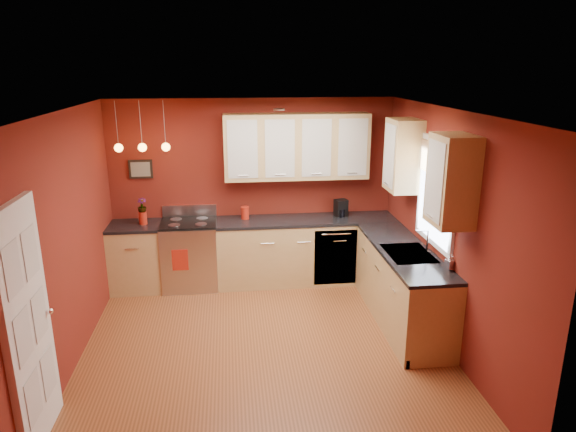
{
  "coord_description": "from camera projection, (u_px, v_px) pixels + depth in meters",
  "views": [
    {
      "loc": [
        -0.33,
        -5.07,
        3.04
      ],
      "look_at": [
        0.37,
        1.0,
        1.23
      ],
      "focal_mm": 32.0,
      "sensor_mm": 36.0,
      "label": 1
    }
  ],
  "objects": [
    {
      "name": "upper_cabinets_back",
      "position": [
        297.0,
        146.0,
        7.08
      ],
      "size": [
        2.0,
        0.35,
        0.9
      ],
      "primitive_type": "cube",
      "color": "tan",
      "rests_on": "wall_back"
    },
    {
      "name": "floor",
      "position": [
        265.0,
        347.0,
        5.73
      ],
      "size": [
        4.2,
        4.2,
        0.0
      ],
      "primitive_type": "plane",
      "color": "brown",
      "rests_on": "ground"
    },
    {
      "name": "sink",
      "position": [
        409.0,
        255.0,
        5.95
      ],
      "size": [
        0.5,
        0.7,
        0.33
      ],
      "color": "#939398",
      "rests_on": "counter_right"
    },
    {
      "name": "window",
      "position": [
        437.0,
        190.0,
        5.76
      ],
      "size": [
        0.06,
        1.02,
        1.22
      ],
      "color": "white",
      "rests_on": "wall_right"
    },
    {
      "name": "dish_towel",
      "position": [
        180.0,
        260.0,
        6.87
      ],
      "size": [
        0.21,
        0.01,
        0.29
      ],
      "primitive_type": "cube",
      "color": "#AE2112",
      "rests_on": "gas_range"
    },
    {
      "name": "base_cabinets_back_left",
      "position": [
        137.0,
        258.0,
        7.14
      ],
      "size": [
        0.7,
        0.6,
        0.9
      ],
      "primitive_type": "cube",
      "color": "tan",
      "rests_on": "floor"
    },
    {
      "name": "coffee_maker",
      "position": [
        341.0,
        209.0,
        7.35
      ],
      "size": [
        0.2,
        0.2,
        0.24
      ],
      "rotation": [
        0.0,
        0.0,
        0.29
      ],
      "color": "black",
      "rests_on": "counter_back_right"
    },
    {
      "name": "wall_left",
      "position": [
        65.0,
        245.0,
        5.14
      ],
      "size": [
        0.02,
        4.2,
        2.6
      ],
      "primitive_type": "cube",
      "color": "maroon",
      "rests_on": "floor"
    },
    {
      "name": "ceiling",
      "position": [
        262.0,
        111.0,
        4.99
      ],
      "size": [
        4.0,
        4.2,
        0.02
      ],
      "primitive_type": "cube",
      "color": "white",
      "rests_on": "wall_back"
    },
    {
      "name": "counter_back_left",
      "position": [
        134.0,
        226.0,
        7.0
      ],
      "size": [
        0.7,
        0.62,
        0.04
      ],
      "primitive_type": "cube",
      "color": "black",
      "rests_on": "base_cabinets_back_left"
    },
    {
      "name": "base_cabinets_back_right",
      "position": [
        306.0,
        251.0,
        7.4
      ],
      "size": [
        2.54,
        0.6,
        0.9
      ],
      "primitive_type": "cube",
      "color": "tan",
      "rests_on": "floor"
    },
    {
      "name": "wall_right",
      "position": [
        447.0,
        231.0,
        5.59
      ],
      "size": [
        0.02,
        4.2,
        2.6
      ],
      "primitive_type": "cube",
      "color": "maroon",
      "rests_on": "floor"
    },
    {
      "name": "counter_right",
      "position": [
        404.0,
        250.0,
        6.09
      ],
      "size": [
        0.62,
        2.1,
        0.04
      ],
      "primitive_type": "cube",
      "color": "black",
      "rests_on": "base_cabinets_right"
    },
    {
      "name": "pendant_lights",
      "position": [
        142.0,
        147.0,
        6.67
      ],
      "size": [
        0.71,
        0.11,
        0.66
      ],
      "color": "#939398",
      "rests_on": "ceiling"
    },
    {
      "name": "wall_front",
      "position": [
        286.0,
        341.0,
        3.36
      ],
      "size": [
        4.0,
        0.02,
        2.6
      ],
      "primitive_type": "cube",
      "color": "maroon",
      "rests_on": "floor"
    },
    {
      "name": "door_left_wall",
      "position": [
        28.0,
        328.0,
        4.08
      ],
      "size": [
        0.12,
        0.82,
        2.05
      ],
      "color": "white",
      "rests_on": "floor"
    },
    {
      "name": "wall_back",
      "position": [
        253.0,
        190.0,
        7.36
      ],
      "size": [
        4.0,
        0.02,
        2.6
      ],
      "primitive_type": "cube",
      "color": "maroon",
      "rests_on": "floor"
    },
    {
      "name": "counter_back_right",
      "position": [
        306.0,
        220.0,
        7.27
      ],
      "size": [
        2.54,
        0.62,
        0.04
      ],
      "primitive_type": "cube",
      "color": "black",
      "rests_on": "base_cabinets_back_right"
    },
    {
      "name": "wall_picture",
      "position": [
        141.0,
        169.0,
        7.07
      ],
      "size": [
        0.32,
        0.03,
        0.26
      ],
      "primitive_type": "cube",
      "color": "black",
      "rests_on": "wall_back"
    },
    {
      "name": "dishwasher_front",
      "position": [
        335.0,
        257.0,
        7.17
      ],
      "size": [
        0.6,
        0.02,
        0.8
      ],
      "primitive_type": "cube",
      "color": "#B8B8BD",
      "rests_on": "base_cabinets_back_right"
    },
    {
      "name": "base_cabinets_right",
      "position": [
        402.0,
        287.0,
        6.22
      ],
      "size": [
        0.6,
        2.1,
        0.9
      ],
      "primitive_type": "cube",
      "color": "tan",
      "rests_on": "floor"
    },
    {
      "name": "soap_pump",
      "position": [
        450.0,
        263.0,
        5.42
      ],
      "size": [
        0.1,
        0.11,
        0.18
      ],
      "primitive_type": "imported",
      "rotation": [
        0.0,
        0.0,
        0.4
      ],
      "color": "white",
      "rests_on": "counter_right"
    },
    {
      "name": "gas_range",
      "position": [
        190.0,
        254.0,
        7.21
      ],
      "size": [
        0.76,
        0.64,
        1.11
      ],
      "color": "#B8B8BD",
      "rests_on": "floor"
    },
    {
      "name": "red_vase",
      "position": [
        143.0,
        218.0,
        6.99
      ],
      "size": [
        0.11,
        0.11,
        0.17
      ],
      "primitive_type": "cylinder",
      "color": "#AE2112",
      "rests_on": "counter_back_left"
    },
    {
      "name": "upper_cabinets_right",
      "position": [
        425.0,
        167.0,
        5.69
      ],
      "size": [
        0.35,
        1.95,
        0.9
      ],
      "primitive_type": "cube",
      "color": "tan",
      "rests_on": "wall_right"
    },
    {
      "name": "red_canister",
      "position": [
        245.0,
        213.0,
        7.23
      ],
      "size": [
        0.12,
        0.12,
        0.18
      ],
      "color": "#AE2112",
      "rests_on": "counter_back_right"
    },
    {
      "name": "flowers",
      "position": [
        142.0,
        206.0,
        6.95
      ],
      "size": [
        0.14,
        0.14,
        0.21
      ],
      "primitive_type": "imported",
      "rotation": [
        0.0,
        0.0,
        0.21
      ],
      "color": "#AE2112",
      "rests_on": "red_vase"
    }
  ]
}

